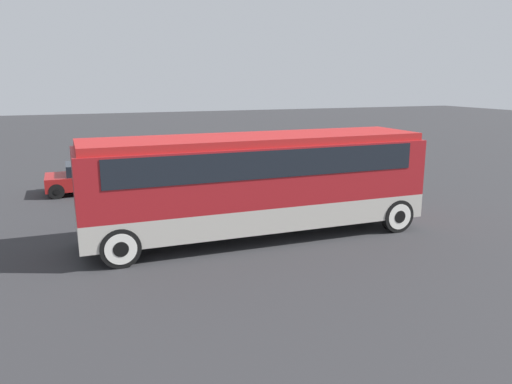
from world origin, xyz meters
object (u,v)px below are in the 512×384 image
tour_bus (259,176)px  parked_car_near (179,181)px  parked_car_mid (97,177)px  parked_car_far (191,170)px

tour_bus → parked_car_near: bearing=101.6°
parked_car_mid → parked_car_near: bearing=-40.3°
tour_bus → parked_car_mid: (-4.14, 8.25, -1.22)m
tour_bus → parked_car_near: (-1.18, 5.74, -1.12)m
parked_car_mid → parked_car_far: size_ratio=1.02×
parked_car_near → parked_car_far: size_ratio=1.05×
tour_bus → parked_car_near: 5.96m
parked_car_near → parked_car_mid: parked_car_near is taller
parked_car_near → parked_car_mid: bearing=139.7°
parked_car_mid → parked_car_far: parked_car_far is taller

